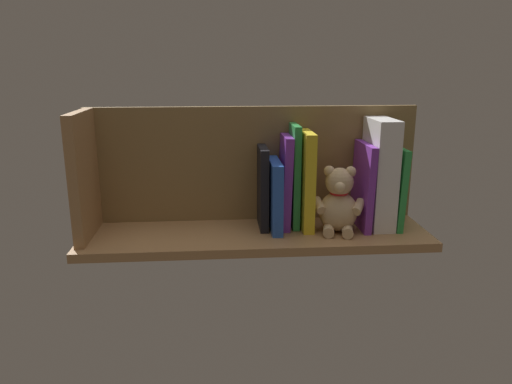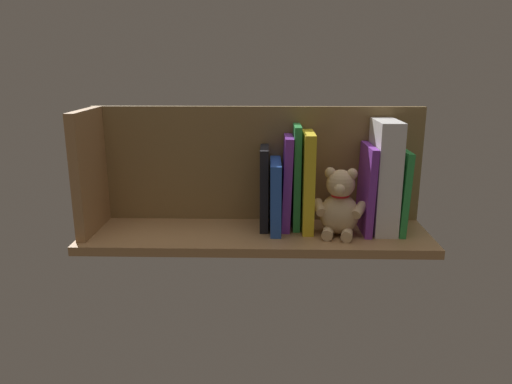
{
  "view_description": "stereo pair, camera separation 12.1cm",
  "coord_description": "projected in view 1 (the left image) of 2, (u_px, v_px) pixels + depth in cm",
  "views": [
    {
      "loc": [
        9.16,
        116.22,
        41.84
      ],
      "look_at": [
        0.0,
        0.0,
        10.33
      ],
      "focal_mm": 33.81,
      "sensor_mm": 36.0,
      "label": 1
    },
    {
      "loc": [
        -2.9,
        116.55,
        41.84
      ],
      "look_at": [
        0.0,
        0.0,
        10.33
      ],
      "focal_mm": 33.81,
      "sensor_mm": 36.0,
      "label": 2
    }
  ],
  "objects": [
    {
      "name": "book_1",
      "position": [
        363.0,
        186.0,
        1.24
      ],
      "size": [
        2.34,
        14.83,
        22.01
      ],
      "primitive_type": "cube",
      "rotation": [
        0.0,
        -0.02,
        0.0
      ],
      "color": "purple",
      "rests_on": "ground_plane"
    },
    {
      "name": "book_4",
      "position": [
        285.0,
        182.0,
        1.24
      ],
      "size": [
        2.78,
        11.36,
        23.96
      ],
      "primitive_type": "cube",
      "rotation": [
        0.0,
        -0.03,
        0.0
      ],
      "color": "purple",
      "rests_on": "ground_plane"
    },
    {
      "name": "shelf_side_divider",
      "position": [
        84.0,
        175.0,
        1.16
      ],
      "size": [
        2.4,
        19.09,
        30.71
      ],
      "primitive_type": "cube",
      "color": "#A87A4C",
      "rests_on": "ground_plane"
    },
    {
      "name": "ground_plane",
      "position": [
        256.0,
        235.0,
        1.24
      ],
      "size": [
        87.49,
        25.09,
        2.2
      ],
      "primitive_type": "cube",
      "color": "#A87A4C"
    },
    {
      "name": "book_0",
      "position": [
        394.0,
        187.0,
        1.25
      ],
      "size": [
        2.28,
        14.29,
        21.01
      ],
      "primitive_type": "cube",
      "rotation": [
        0.0,
        -0.03,
        0.0
      ],
      "color": "green",
      "rests_on": "ground_plane"
    },
    {
      "name": "dictionary_thick_white",
      "position": [
        379.0,
        173.0,
        1.24
      ],
      "size": [
        5.75,
        14.11,
        28.12
      ],
      "primitive_type": "cube",
      "color": "white",
      "rests_on": "ground_plane"
    },
    {
      "name": "shelf_back_panel",
      "position": [
        253.0,
        164.0,
        1.29
      ],
      "size": [
        87.49,
        1.5,
        30.71
      ],
      "primitive_type": "cube",
      "color": "olive",
      "rests_on": "ground_plane"
    },
    {
      "name": "book_5",
      "position": [
        275.0,
        195.0,
        1.23
      ],
      "size": [
        2.77,
        14.84,
        17.92
      ],
      "primitive_type": "cube",
      "rotation": [
        0.0,
        0.01,
        0.0
      ],
      "color": "blue",
      "rests_on": "ground_plane"
    },
    {
      "name": "book_6",
      "position": [
        263.0,
        188.0,
        1.24
      ],
      "size": [
        2.11,
        11.41,
        21.09
      ],
      "primitive_type": "cube",
      "color": "black",
      "rests_on": "ground_plane"
    },
    {
      "name": "book_3",
      "position": [
        294.0,
        176.0,
        1.25
      ],
      "size": [
        1.77,
        10.37,
        26.6
      ],
      "primitive_type": "cube",
      "color": "green",
      "rests_on": "ground_plane"
    },
    {
      "name": "teddy_bear",
      "position": [
        339.0,
        203.0,
        1.22
      ],
      "size": [
        13.44,
        12.21,
        16.94
      ],
      "rotation": [
        0.0,
        0.0,
        -0.21
      ],
      "color": "#D1B284",
      "rests_on": "ground_plane"
    },
    {
      "name": "book_2",
      "position": [
        306.0,
        180.0,
        1.24
      ],
      "size": [
        2.75,
        13.25,
        25.04
      ],
      "primitive_type": "cube",
      "color": "yellow",
      "rests_on": "ground_plane"
    }
  ]
}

